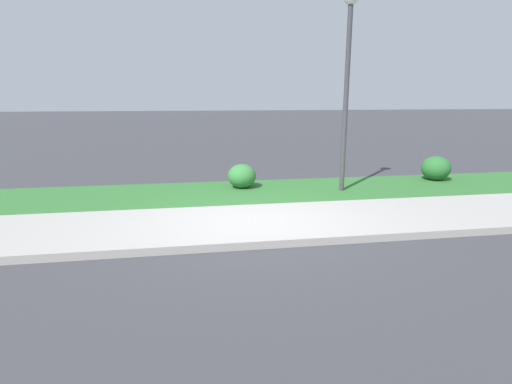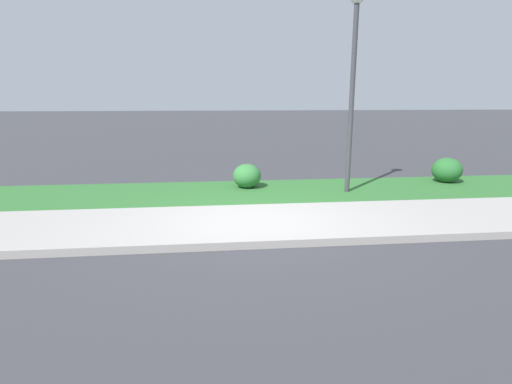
% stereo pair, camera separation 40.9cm
% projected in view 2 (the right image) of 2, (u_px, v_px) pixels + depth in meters
% --- Properties ---
extents(ground_plane, '(120.00, 120.00, 0.00)m').
position_uv_depth(ground_plane, '(254.00, 222.00, 6.96)').
color(ground_plane, '#38383D').
extents(sidewalk_pavement, '(18.00, 2.25, 0.01)m').
position_uv_depth(sidewalk_pavement, '(254.00, 222.00, 6.95)').
color(sidewalk_pavement, '#9E9993').
rests_on(sidewalk_pavement, ground).
extents(grass_verge, '(18.00, 2.39, 0.01)m').
position_uv_depth(grass_verge, '(243.00, 191.00, 9.20)').
color(grass_verge, '#2D662D').
rests_on(grass_verge, ground).
extents(street_curb, '(18.00, 0.16, 0.12)m').
position_uv_depth(street_curb, '(262.00, 243.00, 5.77)').
color(street_curb, '#9E9993').
rests_on(street_curb, ground).
extents(street_lamp, '(0.32, 0.32, 4.32)m').
position_uv_depth(street_lamp, '(354.00, 60.00, 8.52)').
color(street_lamp, '#3D3D42').
rests_on(street_lamp, ground).
extents(shrub_bush_far_verge, '(0.74, 0.74, 0.63)m').
position_uv_depth(shrub_bush_far_verge, '(447.00, 170.00, 10.16)').
color(shrub_bush_far_verge, '#28662D').
rests_on(shrub_bush_far_verge, ground).
extents(shrub_bush_mid_verge, '(0.67, 0.67, 0.57)m').
position_uv_depth(shrub_bush_mid_verge, '(247.00, 176.00, 9.54)').
color(shrub_bush_mid_verge, '#337538').
rests_on(shrub_bush_mid_verge, ground).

